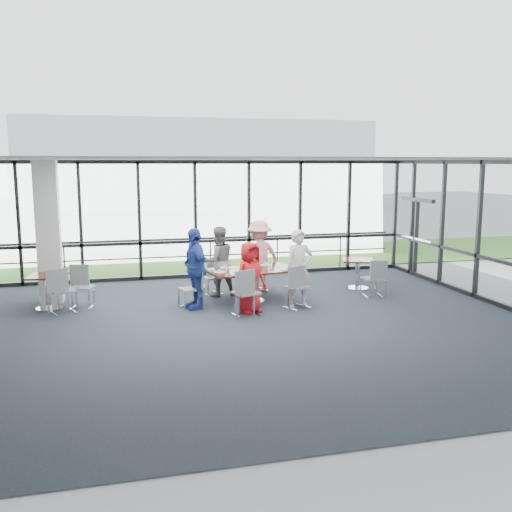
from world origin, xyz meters
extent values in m
cube|color=#222933|center=(0.00, 0.00, -0.01)|extent=(12.00, 10.00, 0.02)
cube|color=white|center=(0.00, 0.00, 3.20)|extent=(12.00, 10.00, 0.04)
cube|color=silver|center=(0.00, -5.00, 1.60)|extent=(12.00, 0.10, 3.20)
cube|color=white|center=(0.00, 5.00, 1.60)|extent=(12.00, 0.10, 3.20)
cube|color=white|center=(6.00, 0.00, 1.60)|extent=(0.10, 10.00, 3.20)
cube|color=black|center=(6.00, 3.75, 1.05)|extent=(0.12, 1.60, 2.10)
cube|color=silver|center=(-3.60, 3.00, 1.60)|extent=(0.50, 0.50, 3.20)
cube|color=gray|center=(0.00, 10.00, -0.02)|extent=(80.00, 70.00, 0.02)
cube|color=#315C21|center=(0.00, 8.00, 0.01)|extent=(80.00, 5.00, 0.01)
cube|color=silver|center=(4.00, 32.00, 3.00)|extent=(24.00, 10.00, 6.00)
cylinder|color=#2D2D33|center=(0.00, 5.60, 0.50)|extent=(12.00, 0.06, 0.06)
cube|color=#311A0D|center=(0.83, 1.91, 0.73)|extent=(2.22, 1.49, 0.04)
cylinder|color=silver|center=(0.83, 1.91, 0.35)|extent=(0.12, 0.12, 0.71)
cylinder|color=silver|center=(0.83, 1.91, 0.01)|extent=(0.56, 0.56, 0.03)
cube|color=#311A0D|center=(-3.61, 2.35, 0.73)|extent=(0.89, 0.89, 0.04)
cylinder|color=silver|center=(-3.61, 2.35, 0.35)|extent=(0.12, 0.12, 0.71)
cube|color=#311A0D|center=(3.70, 2.55, 0.73)|extent=(0.95, 0.95, 0.04)
cylinder|color=silver|center=(3.70, 2.55, 0.35)|extent=(0.12, 0.12, 0.71)
imported|color=red|center=(0.54, 1.00, 0.76)|extent=(0.87, 0.75, 1.51)
imported|color=silver|center=(1.70, 1.20, 0.85)|extent=(0.66, 0.51, 1.71)
imported|color=slate|center=(0.18, 2.66, 0.83)|extent=(0.88, 0.62, 1.66)
imported|color=pink|center=(1.25, 2.90, 0.88)|extent=(1.25, 0.88, 1.75)
imported|color=#27419A|center=(-0.52, 1.63, 0.88)|extent=(0.80, 1.14, 1.76)
cylinder|color=white|center=(0.32, 1.41, 0.76)|extent=(0.24, 0.24, 0.01)
cylinder|color=white|center=(1.56, 1.68, 0.76)|extent=(0.28, 0.28, 0.01)
cylinder|color=white|center=(0.27, 2.22, 0.76)|extent=(0.27, 0.27, 0.01)
cylinder|color=white|center=(1.27, 2.32, 0.76)|extent=(0.27, 0.27, 0.01)
cylinder|color=white|center=(0.04, 1.73, 0.76)|extent=(0.28, 0.28, 0.01)
cylinder|color=white|center=(0.64, 1.62, 0.82)|extent=(0.07, 0.07, 0.13)
cylinder|color=white|center=(1.21, 1.74, 0.83)|extent=(0.08, 0.08, 0.15)
cylinder|color=white|center=(0.89, 2.14, 0.82)|extent=(0.07, 0.07, 0.14)
cylinder|color=white|center=(0.18, 1.66, 0.81)|extent=(0.06, 0.06, 0.13)
cube|color=beige|center=(0.75, 1.42, 0.75)|extent=(0.39, 0.37, 0.00)
cube|color=beige|center=(1.78, 1.77, 0.75)|extent=(0.31, 0.23, 0.00)
cube|color=beige|center=(0.94, 2.39, 0.75)|extent=(0.33, 0.30, 0.00)
cube|color=black|center=(0.88, 2.01, 0.77)|extent=(0.10, 0.07, 0.04)
cylinder|color=#AF2615|center=(0.88, 1.93, 0.84)|extent=(0.06, 0.06, 0.18)
cylinder|color=#1C7538|center=(0.93, 2.04, 0.85)|extent=(0.05, 0.05, 0.20)
camera|label=1|loc=(-2.25, -10.39, 3.14)|focal=40.00mm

